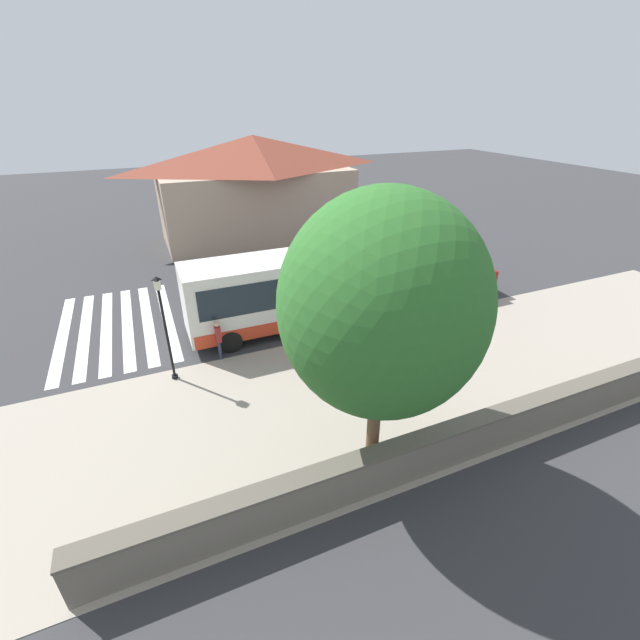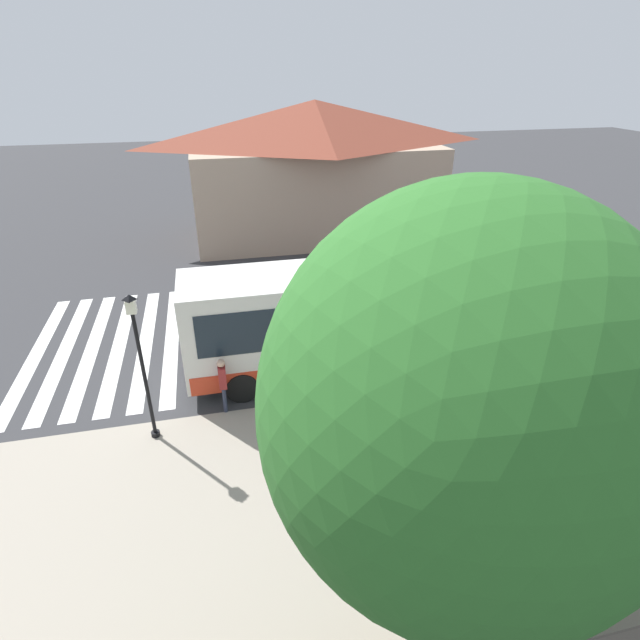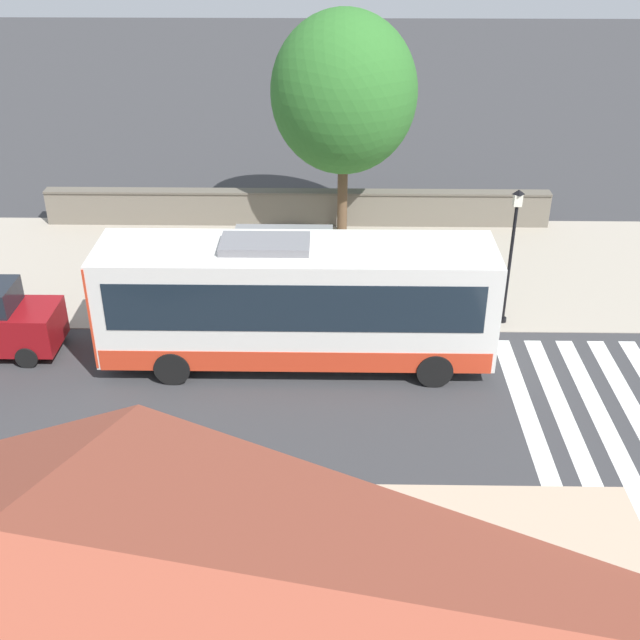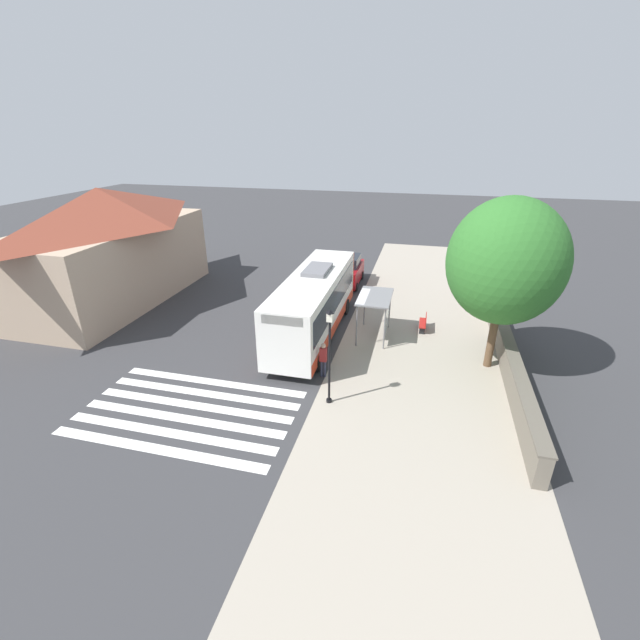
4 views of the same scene
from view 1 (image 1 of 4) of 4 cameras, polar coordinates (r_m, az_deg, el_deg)
The scene contains 12 objects.
ground_plane at distance 20.09m, azimuth 0.48°, elevation -2.33°, with size 120.00×120.00×0.00m, color #353538.
sidewalk_plaza at distance 16.76m, azimuth 6.75°, elevation -9.41°, with size 9.00×44.00×0.02m.
crosswalk_stripes at distance 23.29m, azimuth -25.45°, elevation -0.76°, with size 9.00×5.25×0.01m.
stone_wall at distance 13.82m, azimuth 15.47°, elevation -16.19°, with size 0.60×20.00×1.42m.
background_building at distance 34.02m, azimuth -8.58°, elevation 17.04°, with size 7.24×14.48×7.57m.
bus at distance 20.50m, azimuth -2.46°, elevation 4.41°, with size 2.73×10.93×3.79m.
bus_shelter at distance 17.71m, azimuth 3.27°, elevation 0.86°, with size 1.80×3.12×2.48m.
pedestrian at distance 18.50m, azimuth -13.41°, elevation -2.20°, with size 0.34×0.24×1.80m.
bench at distance 17.32m, azimuth 11.67°, elevation -6.60°, with size 0.40×1.49×0.88m.
street_lamp_near at distance 16.99m, azimuth -20.05°, elevation -0.14°, with size 0.28×0.28×4.40m.
shade_tree at distance 10.77m, azimuth 8.35°, elevation 1.89°, with size 5.31×5.31×8.37m.
parked_car_behind_bus at distance 25.03m, azimuth 17.80°, elevation 5.27°, with size 1.83×4.26×2.19m.
Camera 1 is at (-15.90, 7.00, 10.10)m, focal length 24.00 mm.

